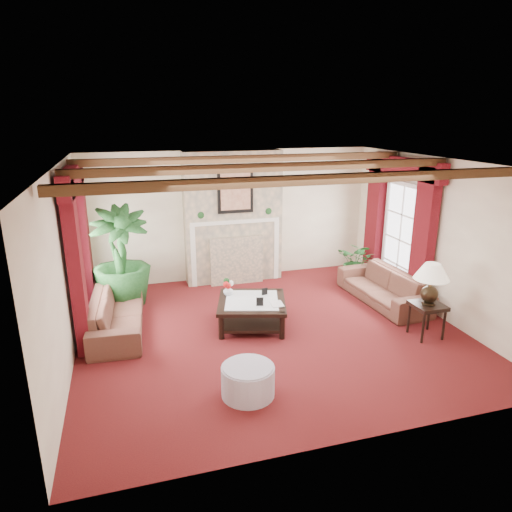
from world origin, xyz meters
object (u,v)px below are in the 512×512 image
object	(u,v)px
sofa_left	(116,309)
potted_palm	(122,279)
ottoman	(248,381)
coffee_table	(252,313)
side_table	(426,320)
sofa_right	(384,282)

from	to	relation	value
sofa_left	potted_palm	bearing A→B (deg)	-2.89
ottoman	coffee_table	bearing A→B (deg)	72.89
coffee_table	ottoman	bearing A→B (deg)	-91.11
sofa_left	potted_palm	size ratio (longest dim) A/B	1.05
side_table	ottoman	distance (m)	3.22
potted_palm	side_table	distance (m)	5.26
ottoman	sofa_left	bearing A→B (deg)	124.23
sofa_left	coffee_table	xyz separation A→B (m)	(2.15, -0.41, -0.17)
coffee_table	side_table	bearing A→B (deg)	-8.05
sofa_right	coffee_table	world-z (taller)	sofa_right
potted_palm	ottoman	world-z (taller)	potted_palm
sofa_right	side_table	bearing A→B (deg)	-7.44
sofa_left	ottoman	distance (m)	2.79
side_table	ottoman	bearing A→B (deg)	-166.41
potted_palm	coffee_table	distance (m)	2.52
potted_palm	sofa_left	bearing A→B (deg)	-96.17
sofa_right	potted_palm	world-z (taller)	potted_palm
sofa_left	sofa_right	world-z (taller)	sofa_right
sofa_left	coffee_table	distance (m)	2.19
ottoman	potted_palm	bearing A→B (deg)	113.48
sofa_left	potted_palm	world-z (taller)	potted_palm
sofa_right	potted_palm	xyz separation A→B (m)	(-4.68, 1.16, 0.12)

